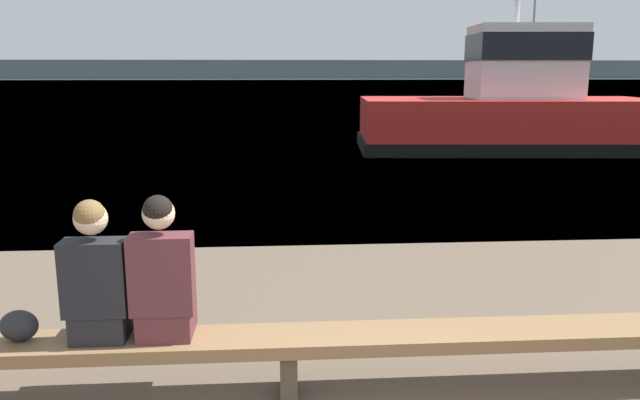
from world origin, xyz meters
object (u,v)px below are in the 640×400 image
Objects in this scene: shopping_bag at (19,326)px; person_left at (97,280)px; moored_sailboat at (539,111)px; person_right at (163,277)px; tugboat_red at (510,112)px; bench_main at (288,345)px.

person_left is at bearing -1.79° from shopping_bag.
shopping_bag is 27.56m from moored_sailboat.
person_right is 27.09m from moored_sailboat.
tugboat_red is at bearing 165.40° from moored_sailboat.
moored_sailboat is at bearing 59.84° from shopping_bag.
moored_sailboat is at bearing 61.69° from person_right.
bench_main is 1.87m from shopping_bag.
person_right is (-0.86, 0.01, 0.52)m from bench_main.
bench_main is 7.86× the size of person_left.
tugboat_red is at bearing 59.57° from person_left.
moored_sailboat reaches higher than bench_main.
person_right is (0.45, -0.00, 0.01)m from person_left.
moored_sailboat is (13.30, 23.85, -0.40)m from person_left.
moored_sailboat is (5.17, 10.01, -0.62)m from tugboat_red.
moored_sailboat reaches higher than shopping_bag.
shopping_bag is 16.33m from tugboat_red.
bench_main is 30.49× the size of shopping_bag.
moored_sailboat is (11.99, 23.86, 0.11)m from bench_main.
person_left is at bearing 154.02° from tugboat_red.
person_right reaches higher than bench_main.
shopping_bag is 0.03× the size of tugboat_red.
person_left is 16.05m from tugboat_red.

